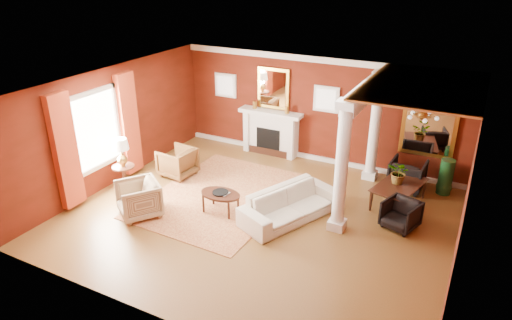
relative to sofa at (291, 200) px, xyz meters
The scene contains 27 objects.
ground 0.83m from the sofa, 159.77° to the right, with size 8.00×8.00×0.00m, color brown.
room_shell 1.72m from the sofa, 159.77° to the right, with size 8.04×7.04×2.92m.
fireplace 3.65m from the sofa, 122.47° to the left, with size 1.85×0.42×1.29m.
overmantel_mirror 4.03m from the sofa, 121.35° to the left, with size 0.95×0.07×1.15m.
flank_window_left 4.95m from the sofa, 137.42° to the left, with size 0.70×0.07×0.70m.
flank_window_right 3.52m from the sofa, 97.19° to the left, with size 0.70×0.07×0.70m.
left_window 4.73m from the sofa, 169.52° to the right, with size 0.21×2.55×2.60m.
column_front 1.43m from the sofa, ahead, with size 0.36×0.36×2.80m.
column_back 3.11m from the sofa, 69.28° to the left, with size 0.36×0.36×2.80m.
header_beam 2.92m from the sofa, 57.82° to the left, with size 0.30×3.20×0.32m, color white.
amber_ceiling 3.60m from the sofa, 34.51° to the left, with size 2.30×3.40×0.04m, color #C87E3B.
dining_mirror 4.07m from the sofa, 55.06° to the left, with size 1.30×0.07×1.70m.
chandelier 3.27m from the sofa, 34.78° to the left, with size 0.60×0.62×0.75m.
crown_trim 4.05m from the sofa, 101.53° to the left, with size 8.00×0.08×0.16m, color white.
base_trim 3.31m from the sofa, 101.53° to the left, with size 8.00×0.08×0.12m, color white.
rug 1.92m from the sofa, behind, with size 3.02×4.03×0.02m, color maroon.
sofa is the anchor object (origin of this frame).
armchair_leopard 3.52m from the sofa, 169.76° to the left, with size 0.81×0.76×0.83m, color black.
armchair_stripe 3.32m from the sofa, 154.90° to the right, with size 0.85×0.80×0.88m, color tan.
coffee_table 1.56m from the sofa, 162.33° to the right, with size 0.93×0.93×0.47m.
coffee_book 1.54m from the sofa, 162.51° to the right, with size 0.17×0.02×0.23m, color black.
side_table 4.22m from the sofa, behind, with size 0.53×0.53×1.33m.
dining_table 2.61m from the sofa, 40.15° to the left, with size 1.47×0.52×0.82m, color black.
dining_chair_near 2.32m from the sofa, 17.81° to the left, with size 0.66×0.62×0.68m, color black.
dining_chair_far 3.27m from the sofa, 52.71° to the left, with size 0.80×0.75×0.82m, color black.
green_urn 3.96m from the sofa, 44.13° to the left, with size 0.37×0.37×0.89m.
potted_plant 2.64m from the sofa, 41.67° to the left, with size 0.49×0.55×0.43m, color #26591E.
Camera 1 is at (3.95, -7.77, 5.24)m, focal length 32.00 mm.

